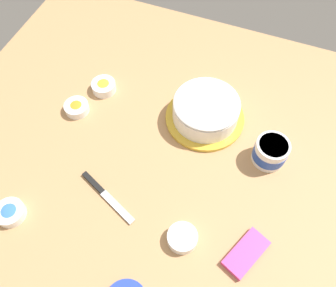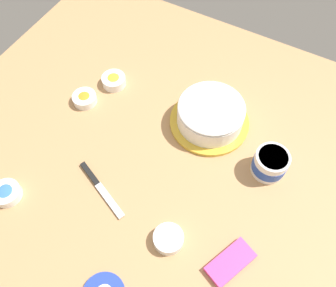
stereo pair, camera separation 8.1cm
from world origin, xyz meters
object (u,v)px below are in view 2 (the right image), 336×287
Objects in this scene: frosted_cake at (210,114)px; sprinkle_bowl_yellow at (114,80)px; spreading_knife at (98,184)px; sprinkle_bowl_pink at (168,239)px; sprinkle_bowl_orange at (85,98)px; frosting_tub at (270,163)px; sprinkle_bowl_blue at (6,193)px; candy_box_lower at (230,262)px.

frosted_cake is 3.14× the size of sprinkle_bowl_yellow.
sprinkle_bowl_pink is (0.05, 0.29, 0.01)m from spreading_knife.
spreading_knife is at bearing -99.75° from sprinkle_bowl_pink.
sprinkle_bowl_orange is (0.13, -0.45, -0.03)m from frosted_cake.
frosting_tub is 1.24× the size of sprinkle_bowl_yellow.
sprinkle_bowl_blue and sprinkle_bowl_pink have the same top height.
frosting_tub reaches higher than candy_box_lower.
spreading_knife is 0.29m from sprinkle_bowl_pink.
candy_box_lower is at bearing 87.37° from spreading_knife.
frosted_cake is 0.49m from candy_box_lower.
sprinkle_bowl_yellow is at bearing 175.64° from sprinkle_bowl_blue.
frosted_cake is 1.95× the size of candy_box_lower.
sprinkle_bowl_yellow is at bearing -153.91° from spreading_knife.
frosting_tub is 0.50× the size of spreading_knife.
frosted_cake is 2.54× the size of frosting_tub.
sprinkle_bowl_blue reaches higher than candy_box_lower.
sprinkle_bowl_pink is at bearing 80.25° from spreading_knife.
frosting_tub is at bearing 124.94° from sprinkle_bowl_blue.
sprinkle_bowl_pink is 0.62× the size of candy_box_lower.
frosting_tub is 0.70m from sprinkle_bowl_orange.
frosted_cake is 3.12× the size of sprinkle_bowl_blue.
candy_box_lower is (0.42, 0.26, -0.04)m from frosted_cake.
sprinkle_bowl_pink is at bearing 47.61° from sprinkle_bowl_yellow.
spreading_knife is 1.55× the size of candy_box_lower.
sprinkle_bowl_orange is at bearing -21.32° from sprinkle_bowl_yellow.
sprinkle_bowl_blue reaches higher than spreading_knife.
frosted_cake reaches higher than frosting_tub.
sprinkle_bowl_yellow is 1.02× the size of sprinkle_bowl_orange.
sprinkle_bowl_orange is at bearing -88.46° from candy_box_lower.
frosted_cake reaches higher than sprinkle_bowl_orange.
spreading_knife is at bearing 26.09° from sprinkle_bowl_yellow.
sprinkle_bowl_orange is 0.76m from candy_box_lower.
frosted_cake is 3.13× the size of sprinkle_bowl_pink.
candy_box_lower is (-0.03, 0.19, -0.01)m from sprinkle_bowl_pink.
frosted_cake is at bearing -170.21° from sprinkle_bowl_pink.
sprinkle_bowl_pink is at bearing 59.33° from sprinkle_bowl_orange.
sprinkle_bowl_yellow reaches higher than spreading_knife.
sprinkle_bowl_yellow is (0.01, -0.40, -0.03)m from frosted_cake.
candy_box_lower reaches higher than spreading_knife.
candy_box_lower is at bearing 101.64° from sprinkle_bowl_blue.
sprinkle_bowl_blue is at bearing -4.36° from sprinkle_bowl_yellow.
candy_box_lower is (0.41, 0.66, -0.01)m from sprinkle_bowl_yellow.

